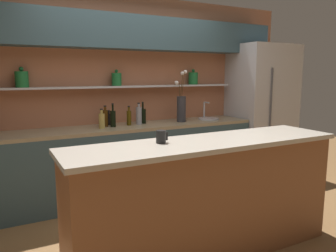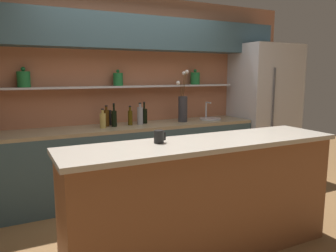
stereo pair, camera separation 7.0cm
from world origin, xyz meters
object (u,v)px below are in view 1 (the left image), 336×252
flower_vase (181,106)px  coffee_mug (161,137)px  refrigerator (261,110)px  bottle_sauce_3 (109,119)px  bottle_spirit_2 (102,120)px  bottle_wine_4 (113,118)px  bottle_oil_1 (129,117)px  sink_fixture (208,118)px  bottle_spirit_5 (105,118)px  bottle_wine_0 (143,116)px  bottle_spirit_6 (139,115)px

flower_vase → coffee_mug: (-1.09, -1.55, -0.06)m
flower_vase → refrigerator: bearing=-1.2°
flower_vase → coffee_mug: flower_vase is taller
coffee_mug → bottle_sauce_3: bearing=86.4°
bottle_sauce_3 → bottle_spirit_2: bearing=-127.2°
refrigerator → bottle_sauce_3: size_ratio=10.39×
bottle_spirit_2 → bottle_wine_4: size_ratio=0.81×
bottle_oil_1 → bottle_wine_4: (-0.22, -0.03, 0.01)m
bottle_spirit_2 → bottle_wine_4: (0.16, 0.05, 0.01)m
bottle_sauce_3 → coffee_mug: (-0.11, -1.72, 0.07)m
sink_fixture → bottle_spirit_5: bearing=177.8°
bottle_wine_0 → coffee_mug: bearing=-108.6°
bottle_wine_4 → bottle_spirit_6: bearing=4.8°
refrigerator → bottle_wine_0: (-1.97, 0.13, 0.02)m
bottle_wine_0 → bottle_wine_4: size_ratio=0.98×
bottle_spirit_2 → bottle_spirit_6: (0.52, 0.08, 0.02)m
flower_vase → bottle_spirit_2: size_ratio=2.97×
sink_fixture → bottle_sauce_3: 1.45m
flower_vase → bottle_spirit_2: (-1.13, -0.03, -0.11)m
refrigerator → bottle_spirit_6: (-2.05, 0.07, 0.03)m
bottle_spirit_5 → bottle_spirit_6: bottle_spirit_6 is taller
refrigerator → coffee_mug: size_ratio=19.34×
bottle_spirit_6 → coffee_mug: 1.67m
bottle_wine_0 → bottle_spirit_6: bottle_wine_0 is taller
refrigerator → bottle_wine_0: 1.97m
refrigerator → coffee_mug: bearing=-148.9°
bottle_sauce_3 → bottle_wine_4: bearing=-88.3°
refrigerator → bottle_spirit_5: 2.49m
bottle_spirit_6 → refrigerator: bearing=-2.0°
bottle_spirit_5 → refrigerator: bearing=-2.5°
bottle_wine_0 → bottle_spirit_2: bearing=-167.0°
bottle_wine_0 → bottle_spirit_2: (-0.60, -0.14, -0.01)m
flower_vase → bottle_oil_1: (-0.75, 0.04, -0.11)m
bottle_sauce_3 → bottle_wine_4: size_ratio=0.66×
bottle_wine_4 → bottle_spirit_6: bottle_wine_4 is taller
sink_fixture → bottle_wine_4: bearing=-179.7°
bottle_spirit_5 → bottle_sauce_3: bearing=50.5°
bottle_wine_0 → bottle_spirit_5: bottle_wine_0 is taller
bottle_spirit_2 → bottle_wine_4: 0.16m
flower_vase → bottle_wine_4: flower_vase is taller
bottle_wine_4 → sink_fixture: bearing=0.3°
bottle_wine_0 → bottle_spirit_5: 0.52m
bottle_wine_4 → refrigerator: bearing=-1.0°
bottle_spirit_5 → bottle_spirit_2: bearing=-125.3°
bottle_oil_1 → bottle_wine_4: bottle_wine_4 is taller
coffee_mug → bottle_wine_4: bearing=85.9°
bottle_spirit_2 → bottle_spirit_6: bottle_spirit_6 is taller
sink_fixture → bottle_wine_4: bottle_wine_4 is taller
bottle_wine_4 → bottle_spirit_5: (-0.08, 0.07, 0.00)m
bottle_wine_0 → coffee_mug: bottle_wine_0 is taller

